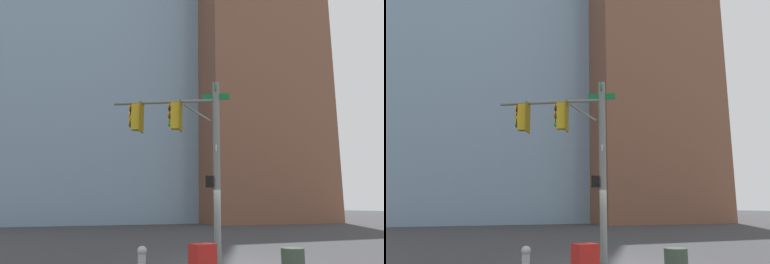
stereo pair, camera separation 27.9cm
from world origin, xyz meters
TOP-DOWN VIEW (x-y plane):
  - ground_plane at (0.00, 0.00)m, footprint 200.00×200.00m
  - signal_pole_assembly at (-0.37, -1.34)m, footprint 2.35×3.95m
  - fire_hydrant at (1.86, -3.49)m, footprint 0.34×0.26m
  - building_brick_nearside at (-33.96, 17.15)m, footprint 25.93×15.59m
  - building_brick_midblock at (-37.01, -4.94)m, footprint 21.41×17.79m

SIDE VIEW (x-z plane):
  - ground_plane at x=0.00m, z-range 0.00..0.00m
  - fire_hydrant at x=1.86m, z-range 0.04..0.91m
  - signal_pole_assembly at x=-0.37m, z-range 1.02..7.52m
  - building_brick_nearside at x=-33.96m, z-range 0.00..41.31m
  - building_brick_midblock at x=-37.01m, z-range 0.00..44.32m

